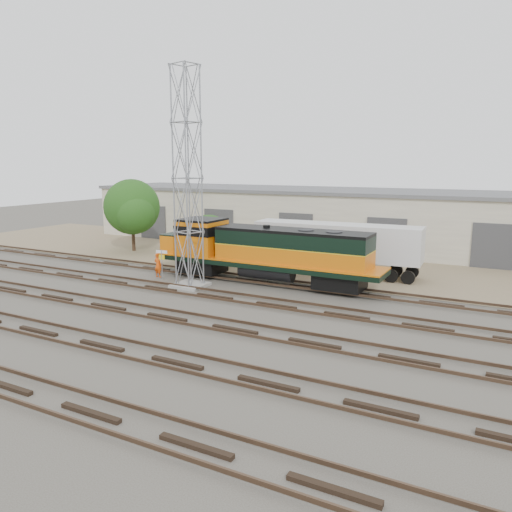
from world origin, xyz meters
The scene contains 11 objects.
ground centered at (0.00, 0.00, 0.00)m, with size 140.00×140.00×0.00m, color #47423A.
dirt_strip centered at (0.00, 15.00, 0.01)m, with size 80.00×16.00×0.02m, color #726047.
tracks centered at (0.00, -3.00, 0.08)m, with size 80.00×20.40×0.28m.
warehouse centered at (0.04, 22.98, 2.65)m, with size 58.40×10.40×5.30m.
locomotive centered at (-3.15, 6.00, 2.17)m, with size 15.53×2.72×3.73m.
signal_tower centered at (-6.81, 3.00, 6.60)m, with size 2.00×2.00×13.51m.
sign_post centered at (-9.66, 3.79, 1.43)m, with size 0.83×0.17×2.04m.
worker centered at (-10.32, 4.18, 0.84)m, with size 0.61×0.40×1.68m, color #E64C0C.
semi_trailer centered at (0.47, 10.86, 2.26)m, with size 11.79×2.95×3.59m.
tree_west centered at (-18.62, 11.18, 3.82)m, with size 5.12×4.88×6.38m.
tree_mid centered at (-9.64, 9.65, 1.69)m, with size 4.27×4.07×4.07m.
Camera 1 is at (11.38, -22.37, 7.84)m, focal length 35.00 mm.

